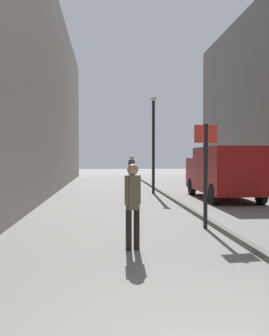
{
  "coord_description": "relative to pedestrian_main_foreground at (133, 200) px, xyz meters",
  "views": [
    {
      "loc": [
        -1.22,
        -2.44,
        1.78
      ],
      "look_at": [
        0.09,
        13.46,
        1.3
      ],
      "focal_mm": 39.08,
      "sensor_mm": 36.0,
      "label": 1
    }
  ],
  "objects": [
    {
      "name": "street_sign_post",
      "position": [
        1.97,
        1.96,
        0.59
      ],
      "size": [
        0.6,
        0.1,
        2.6
      ],
      "rotation": [
        0.0,
        0.0,
        3.26
      ],
      "color": "black",
      "rests_on": "ground_plane"
    },
    {
      "name": "lamp_post",
      "position": [
        1.85,
        10.81,
        1.77
      ],
      "size": [
        0.28,
        0.28,
        4.76
      ],
      "color": "black",
      "rests_on": "ground_plane"
    },
    {
      "name": "delivery_van",
      "position": [
        4.44,
        8.05,
        0.24
      ],
      "size": [
        2.07,
        5.09,
        2.19
      ],
      "rotation": [
        0.0,
        0.0,
        -0.01
      ],
      "color": "maroon",
      "rests_on": "ground_plane"
    },
    {
      "name": "pedestrian_mid_block",
      "position": [
        1.01,
        13.9,
        0.12
      ],
      "size": [
        0.37,
        0.24,
        1.85
      ],
      "rotation": [
        0.0,
        0.0,
        -0.02
      ],
      "color": "brown",
      "rests_on": "ground_plane"
    },
    {
      "name": "pedestrian_main_foreground",
      "position": [
        0.0,
        0.0,
        0.0
      ],
      "size": [
        0.32,
        0.24,
        1.65
      ],
      "rotation": [
        0.0,
        0.0,
        0.33
      ],
      "color": "black",
      "rests_on": "ground_plane"
    },
    {
      "name": "ground_plane",
      "position": [
        0.69,
        7.52,
        -0.95
      ],
      "size": [
        80.0,
        80.0,
        0.0
      ],
      "primitive_type": "plane",
      "color": "gray"
    },
    {
      "name": "kerb_strip",
      "position": [
        2.27,
        7.52,
        -0.89
      ],
      "size": [
        0.16,
        40.0,
        0.12
      ],
      "primitive_type": "cube",
      "color": "#615F5B",
      "rests_on": "ground_plane"
    }
  ]
}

